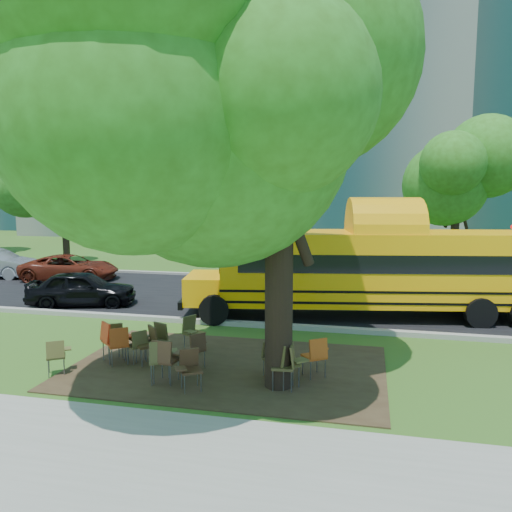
% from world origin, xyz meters
% --- Properties ---
extents(ground, '(160.00, 160.00, 0.00)m').
position_xyz_m(ground, '(0.00, 0.00, 0.00)').
color(ground, '#3A591B').
rests_on(ground, ground).
extents(sidewalk, '(60.00, 4.00, 0.04)m').
position_xyz_m(sidewalk, '(0.00, -5.00, 0.02)').
color(sidewalk, gray).
rests_on(sidewalk, ground).
extents(dirt_patch, '(7.00, 4.50, 0.03)m').
position_xyz_m(dirt_patch, '(1.00, -0.50, 0.01)').
color(dirt_patch, '#382819').
rests_on(dirt_patch, ground).
extents(asphalt_road, '(80.00, 8.00, 0.04)m').
position_xyz_m(asphalt_road, '(0.00, 7.00, 0.02)').
color(asphalt_road, black).
rests_on(asphalt_road, ground).
extents(kerb_near, '(80.00, 0.25, 0.14)m').
position_xyz_m(kerb_near, '(0.00, 3.00, 0.07)').
color(kerb_near, gray).
rests_on(kerb_near, ground).
extents(kerb_far, '(80.00, 0.25, 0.14)m').
position_xyz_m(kerb_far, '(0.00, 11.10, 0.07)').
color(kerb_far, gray).
rests_on(kerb_far, ground).
extents(building_main, '(38.00, 16.00, 22.00)m').
position_xyz_m(building_main, '(-8.00, 36.00, 11.00)').
color(building_main, slate).
rests_on(building_main, ground).
extents(building_left, '(26.00, 14.00, 20.00)m').
position_xyz_m(building_left, '(-38.00, 40.00, 10.00)').
color(building_left, slate).
rests_on(building_left, ground).
extents(bg_tree_0, '(5.20, 5.20, 7.18)m').
position_xyz_m(bg_tree_0, '(-12.00, 13.00, 4.57)').
color(bg_tree_0, black).
rests_on(bg_tree_0, ground).
extents(bg_tree_2, '(4.80, 4.80, 6.62)m').
position_xyz_m(bg_tree_2, '(-5.00, 16.00, 4.21)').
color(bg_tree_2, black).
rests_on(bg_tree_2, ground).
extents(bg_tree_3, '(5.60, 5.60, 7.84)m').
position_xyz_m(bg_tree_3, '(8.00, 14.00, 5.03)').
color(bg_tree_3, black).
rests_on(bg_tree_3, ground).
extents(main_tree, '(7.13, 7.13, 9.48)m').
position_xyz_m(main_tree, '(2.33, -1.36, 5.90)').
color(main_tree, black).
rests_on(main_tree, ground).
extents(school_bus, '(11.38, 4.24, 2.73)m').
position_xyz_m(school_bus, '(4.39, 4.93, 1.58)').
color(school_bus, '#FFA808').
rests_on(school_bus, ground).
extents(chair_0, '(0.53, 0.67, 0.80)m').
position_xyz_m(chair_0, '(-2.48, -1.77, 0.49)').
color(chair_0, '#504C22').
rests_on(chair_0, ground).
extents(chair_1, '(0.84, 0.66, 0.97)m').
position_xyz_m(chair_1, '(-1.71, -0.77, 0.60)').
color(chair_1, red).
rests_on(chair_1, ground).
extents(chair_2, '(0.64, 0.75, 0.94)m').
position_xyz_m(chair_2, '(-0.07, -1.71, 0.58)').
color(chair_2, brown).
rests_on(chair_2, ground).
extents(chair_3, '(0.76, 0.60, 0.89)m').
position_xyz_m(chair_3, '(-0.88, -0.64, 0.55)').
color(chair_3, '#443018').
rests_on(chair_3, ground).
extents(chair_4, '(0.65, 0.56, 0.96)m').
position_xyz_m(chair_4, '(0.03, -1.73, 0.59)').
color(chair_4, '#4F2F1C').
rests_on(chair_4, ground).
extents(chair_5, '(0.56, 0.69, 0.84)m').
position_xyz_m(chair_5, '(0.62, -1.93, 0.52)').
color(chair_5, '#482C19').
rests_on(chair_5, ground).
extents(chair_6, '(0.59, 0.62, 0.94)m').
position_xyz_m(chair_6, '(2.49, -1.43, 0.58)').
color(chair_6, '#4C4020').
rests_on(chair_6, ground).
extents(chair_7, '(0.82, 0.65, 0.95)m').
position_xyz_m(chair_7, '(2.46, -1.39, 0.59)').
color(chair_7, brown).
rests_on(chair_7, ground).
extents(chair_8, '(0.54, 0.68, 0.79)m').
position_xyz_m(chair_8, '(-1.10, -0.65, 0.49)').
color(chair_8, brown).
rests_on(chair_8, ground).
extents(chair_9, '(0.72, 0.57, 0.89)m').
position_xyz_m(chair_9, '(-0.79, -0.36, 0.55)').
color(chair_9, '#4C4321').
rests_on(chair_9, ground).
extents(chair_10, '(0.58, 0.74, 0.88)m').
position_xyz_m(chair_10, '(-0.20, 0.46, 0.55)').
color(chair_10, brown).
rests_on(chair_10, ground).
extents(chair_11, '(0.57, 0.72, 0.83)m').
position_xyz_m(chair_11, '(0.33, -0.69, 0.52)').
color(chair_11, '#482C1A').
rests_on(chair_11, ground).
extents(chair_12, '(0.50, 0.63, 0.79)m').
position_xyz_m(chair_12, '(2.06, -0.79, 0.49)').
color(chair_12, '#473E1F').
rests_on(chair_12, ground).
extents(chair_13, '(0.60, 0.76, 0.90)m').
position_xyz_m(chair_13, '(3.03, -0.69, 0.56)').
color(chair_13, '#B64913').
rests_on(chair_13, ground).
extents(chair_14, '(0.55, 0.68, 0.82)m').
position_xyz_m(chair_14, '(-1.84, -0.44, 0.51)').
color(chair_14, brown).
rests_on(chair_14, ground).
extents(chair_15, '(0.61, 0.77, 0.91)m').
position_xyz_m(chair_15, '(-1.46, -0.87, 0.56)').
color(chair_15, '#AB3E12').
rests_on(chair_15, ground).
extents(black_car, '(3.91, 2.45, 1.24)m').
position_xyz_m(black_car, '(-5.65, 4.30, 0.62)').
color(black_car, black).
rests_on(black_car, ground).
extents(bg_car_red, '(4.50, 2.72, 1.17)m').
position_xyz_m(bg_car_red, '(-8.99, 8.70, 0.58)').
color(bg_car_red, '#591B0F').
rests_on(bg_car_red, ground).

